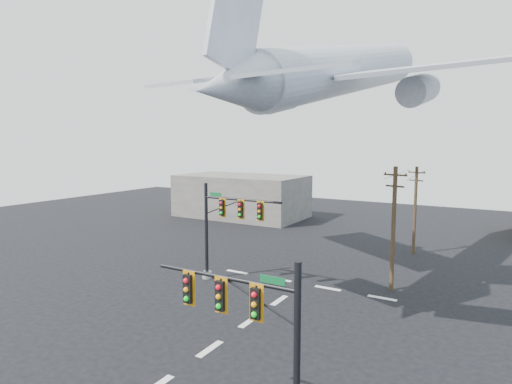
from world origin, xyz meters
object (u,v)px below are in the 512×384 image
Objects in this scene: signal_mast_near at (258,342)px; utility_pole_a at (393,227)px; signal_mast_far at (223,227)px; utility_pole_b at (415,209)px; airliner at (343,71)px.

utility_pole_a is (0.39, 18.91, 0.83)m from signal_mast_near.
utility_pole_a reaches higher than signal_mast_far.
signal_mast_far is 0.90× the size of utility_pole_b.
utility_pole_b is at bearing -14.00° from airliner.
signal_mast_near is at bearing -51.73° from signal_mast_far.
airliner is (-3.97, 19.93, 12.22)m from signal_mast_near.
utility_pole_a is 0.27× the size of airliner.
utility_pole_a is 11.62m from utility_pole_b.
utility_pole_b is (-0.52, 11.61, -0.31)m from utility_pole_a.
signal_mast_near is at bearing -71.68° from utility_pole_b.
utility_pole_b is (-0.13, 30.52, 0.52)m from signal_mast_near.
utility_pole_b is (11.16, 16.20, 0.14)m from signal_mast_far.
utility_pole_a is (11.69, 4.60, 0.45)m from signal_mast_far.
signal_mast_far is (-11.29, 14.31, 0.38)m from signal_mast_near.
signal_mast_far is 0.23× the size of airliner.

